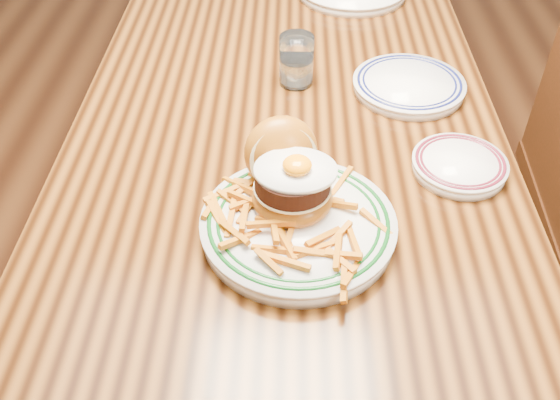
{
  "coord_description": "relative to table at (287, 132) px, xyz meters",
  "views": [
    {
      "loc": [
        0.01,
        -1.11,
        1.47
      ],
      "look_at": [
        -0.01,
        -0.38,
        0.8
      ],
      "focal_mm": 40.0,
      "sensor_mm": 36.0,
      "label": 1
    }
  ],
  "objects": [
    {
      "name": "main_plate",
      "position": [
        0.02,
        -0.38,
        0.13
      ],
      "size": [
        0.31,
        0.33,
        0.15
      ],
      "rotation": [
        0.0,
        0.0,
        0.27
      ],
      "color": "white",
      "rests_on": "table"
    },
    {
      "name": "table",
      "position": [
        0.0,
        0.0,
        0.0
      ],
      "size": [
        0.85,
        1.6,
        0.75
      ],
      "color": "black",
      "rests_on": "floor"
    },
    {
      "name": "rear_plate",
      "position": [
        0.26,
        0.03,
        0.1
      ],
      "size": [
        0.24,
        0.24,
        0.03
      ],
      "rotation": [
        0.0,
        0.0,
        -0.21
      ],
      "color": "white",
      "rests_on": "table"
    },
    {
      "name": "water_glass",
      "position": [
        0.02,
        0.06,
        0.14
      ],
      "size": [
        0.07,
        0.07,
        0.11
      ],
      "color": "white",
      "rests_on": "table"
    },
    {
      "name": "floor",
      "position": [
        0.0,
        0.0,
        -0.66
      ],
      "size": [
        6.0,
        6.0,
        0.0
      ],
      "primitive_type": "plane",
      "color": "black",
      "rests_on": "ground"
    },
    {
      "name": "side_plate",
      "position": [
        0.31,
        -0.23,
        0.1
      ],
      "size": [
        0.17,
        0.17,
        0.03
      ],
      "rotation": [
        0.0,
        0.0,
        0.42
      ],
      "color": "white",
      "rests_on": "table"
    }
  ]
}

